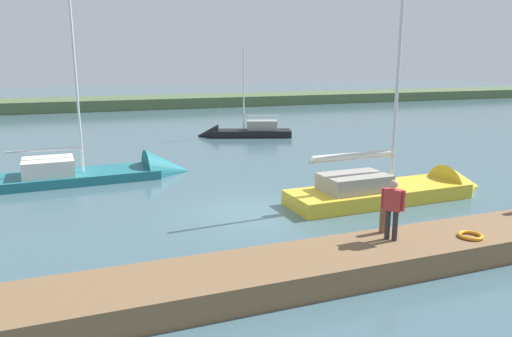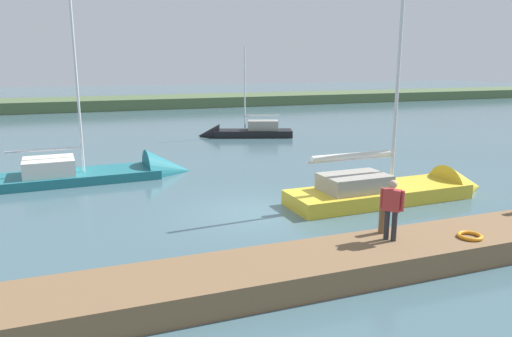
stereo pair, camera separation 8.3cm
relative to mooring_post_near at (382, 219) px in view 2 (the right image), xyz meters
The scene contains 9 objects.
ground_plane 5.38m from the mooring_post_near, 67.26° to the right, with size 200.00×200.00×0.00m, color #42606B.
far_shoreline 47.72m from the mooring_post_near, 87.55° to the right, with size 180.00×8.00×2.40m, color #4C603D.
dock_pier 2.29m from the mooring_post_near, 19.88° to the left, with size 20.41×2.11×0.65m, color brown.
mooring_post_near is the anchor object (origin of this frame).
life_ring_buoy 2.33m from the mooring_post_near, 149.76° to the left, with size 0.66×0.66×0.10m, color orange.
sailboat_near_dock 13.57m from the mooring_post_near, 62.30° to the right, with size 9.16×2.81×11.31m.
sailboat_behind_pier 6.27m from the mooring_post_near, 133.89° to the right, with size 8.84×2.36×9.90m.
sailboat_inner_slip 22.00m from the mooring_post_near, 98.43° to the right, with size 6.90×3.77×7.07m.
person_on_dock 0.77m from the mooring_post_near, 77.01° to the left, with size 0.44×0.52×1.63m.
Camera 2 is at (5.53, 15.24, 5.24)m, focal length 33.27 mm.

